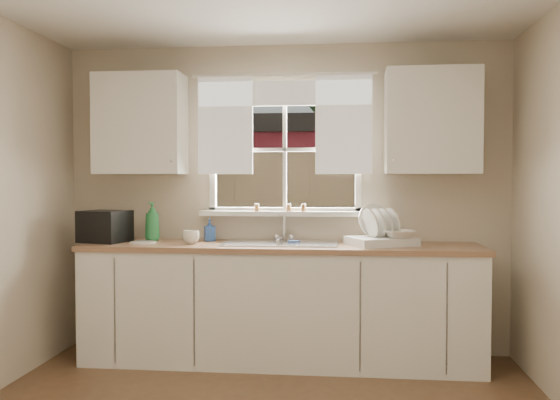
# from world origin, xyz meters

# --- Properties ---
(room_walls) EXTENTS (3.62, 4.02, 2.50)m
(room_walls) POSITION_xyz_m (0.00, -0.07, 1.24)
(room_walls) COLOR beige
(room_walls) RESTS_ON ground
(window) EXTENTS (1.38, 0.16, 1.06)m
(window) POSITION_xyz_m (0.00, 2.00, 1.49)
(window) COLOR white
(window) RESTS_ON room_walls
(curtains) EXTENTS (1.50, 0.03, 0.81)m
(curtains) POSITION_xyz_m (0.00, 1.95, 1.93)
(curtains) COLOR white
(curtains) RESTS_ON room_walls
(base_cabinets) EXTENTS (3.00, 0.62, 0.87)m
(base_cabinets) POSITION_xyz_m (0.00, 1.68, 0.43)
(base_cabinets) COLOR white
(base_cabinets) RESTS_ON ground
(countertop) EXTENTS (3.04, 0.65, 0.04)m
(countertop) POSITION_xyz_m (0.00, 1.68, 0.89)
(countertop) COLOR #996C4C
(countertop) RESTS_ON base_cabinets
(upper_cabinet_left) EXTENTS (0.70, 0.33, 0.80)m
(upper_cabinet_left) POSITION_xyz_m (-1.15, 1.82, 1.85)
(upper_cabinet_left) COLOR white
(upper_cabinet_left) RESTS_ON room_walls
(upper_cabinet_right) EXTENTS (0.70, 0.33, 0.80)m
(upper_cabinet_right) POSITION_xyz_m (1.15, 1.82, 1.85)
(upper_cabinet_right) COLOR white
(upper_cabinet_right) RESTS_ON room_walls
(wall_outlet) EXTENTS (0.08, 0.01, 0.12)m
(wall_outlet) POSITION_xyz_m (0.88, 1.99, 1.08)
(wall_outlet) COLOR beige
(wall_outlet) RESTS_ON room_walls
(sill_jars) EXTENTS (0.42, 0.04, 0.06)m
(sill_jars) POSITION_xyz_m (-0.01, 1.94, 1.18)
(sill_jars) COLOR brown
(sill_jars) RESTS_ON window
(backyard) EXTENTS (20.00, 10.00, 6.13)m
(backyard) POSITION_xyz_m (0.58, 8.42, 3.46)
(backyard) COLOR #335421
(backyard) RESTS_ON ground
(sink) EXTENTS (0.88, 0.52, 0.40)m
(sink) POSITION_xyz_m (0.00, 1.71, 0.84)
(sink) COLOR #B7B7BC
(sink) RESTS_ON countertop
(dish_rack) EXTENTS (0.57, 0.51, 0.31)m
(dish_rack) POSITION_xyz_m (0.76, 1.69, 0.98)
(dish_rack) COLOR white
(dish_rack) RESTS_ON countertop
(bowl) EXTENTS (0.29, 0.29, 0.06)m
(bowl) POSITION_xyz_m (0.89, 1.64, 1.00)
(bowl) COLOR white
(bowl) RESTS_ON dish_rack
(soap_bottle_a) EXTENTS (0.15, 0.15, 0.32)m
(soap_bottle_a) POSITION_xyz_m (-1.05, 1.81, 1.07)
(soap_bottle_a) COLOR #297E3F
(soap_bottle_a) RESTS_ON countertop
(soap_bottle_b) EXTENTS (0.11, 0.11, 0.18)m
(soap_bottle_b) POSITION_xyz_m (-0.59, 1.86, 1.00)
(soap_bottle_b) COLOR #2D56A9
(soap_bottle_b) RESTS_ON countertop
(soap_bottle_c) EXTENTS (0.14, 0.14, 0.17)m
(soap_bottle_c) POSITION_xyz_m (-1.29, 1.80, 0.99)
(soap_bottle_c) COLOR beige
(soap_bottle_c) RESTS_ON countertop
(saucer) EXTENTS (0.21, 0.21, 0.01)m
(saucer) POSITION_xyz_m (-1.08, 1.65, 0.92)
(saucer) COLOR silver
(saucer) RESTS_ON countertop
(cup) EXTENTS (0.14, 0.14, 0.10)m
(cup) POSITION_xyz_m (-0.69, 1.64, 0.96)
(cup) COLOR silver
(cup) RESTS_ON countertop
(black_appliance) EXTENTS (0.40, 0.37, 0.25)m
(black_appliance) POSITION_xyz_m (-1.40, 1.69, 1.03)
(black_appliance) COLOR black
(black_appliance) RESTS_ON countertop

